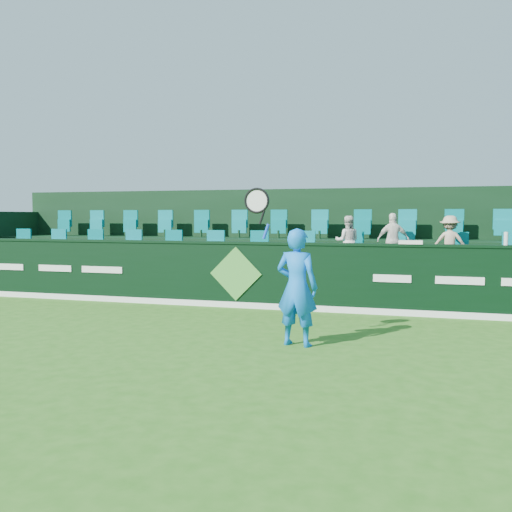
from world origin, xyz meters
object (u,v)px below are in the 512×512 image
(towel, at_px, (411,242))
(spectator_left, at_px, (347,241))
(spectator_middle, at_px, (393,240))
(spectator_right, at_px, (450,242))
(tennis_player, at_px, (296,286))
(drinks_bottle, at_px, (506,239))

(towel, bearing_deg, spectator_left, 139.87)
(spectator_middle, xyz_separation_m, spectator_right, (1.12, 0.00, -0.03))
(tennis_player, xyz_separation_m, spectator_right, (2.23, 4.20, 0.47))
(spectator_middle, bearing_deg, spectator_left, -15.76)
(tennis_player, distance_m, drinks_bottle, 4.44)
(spectator_middle, bearing_deg, tennis_player, 59.36)
(tennis_player, height_order, spectator_middle, tennis_player)
(spectator_left, bearing_deg, spectator_middle, 171.42)
(drinks_bottle, bearing_deg, spectator_right, 129.14)
(spectator_left, xyz_separation_m, spectator_right, (2.06, 0.00, 0.00))
(drinks_bottle, bearing_deg, spectator_middle, 151.11)
(spectator_left, bearing_deg, drinks_bottle, 150.79)
(spectator_right, xyz_separation_m, drinks_bottle, (0.91, -1.12, 0.13))
(spectator_left, relative_size, spectator_right, 1.00)
(spectator_right, distance_m, drinks_bottle, 1.45)
(towel, relative_size, drinks_bottle, 1.81)
(spectator_left, xyz_separation_m, spectator_middle, (0.95, 0.00, 0.03))
(tennis_player, bearing_deg, spectator_middle, 75.11)
(spectator_left, distance_m, spectator_right, 2.06)
(spectator_middle, relative_size, towel, 2.63)
(tennis_player, relative_size, spectator_middle, 2.05)
(spectator_right, bearing_deg, towel, 58.49)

